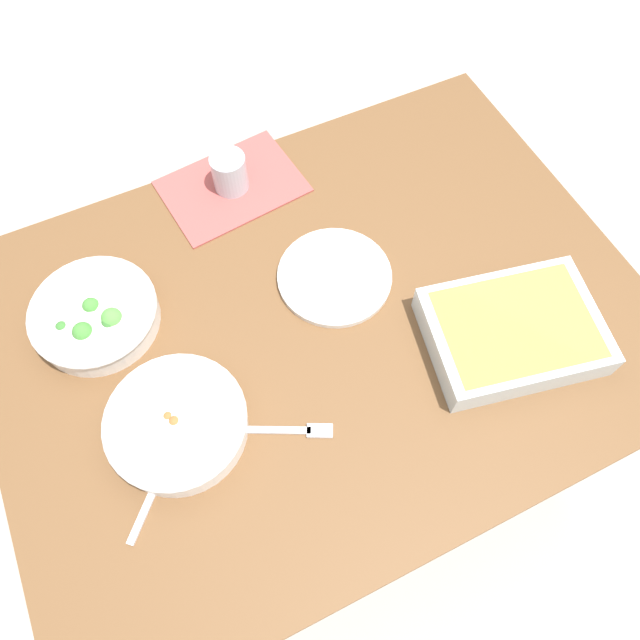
% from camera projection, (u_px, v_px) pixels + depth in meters
% --- Properties ---
extents(ground_plane, '(6.00, 6.00, 0.00)m').
position_uv_depth(ground_plane, '(320.00, 438.00, 1.77)').
color(ground_plane, '#B2A899').
extents(dining_table, '(1.20, 0.90, 0.74)m').
position_uv_depth(dining_table, '(320.00, 341.00, 1.20)').
color(dining_table, brown).
rests_on(dining_table, ground_plane).
extents(placemat, '(0.30, 0.23, 0.00)m').
position_uv_depth(placemat, '(232.00, 186.00, 1.26)').
color(placemat, '#B24C47').
rests_on(placemat, dining_table).
extents(stew_bowl, '(0.24, 0.24, 0.06)m').
position_uv_depth(stew_bowl, '(177.00, 424.00, 0.99)').
color(stew_bowl, white).
rests_on(stew_bowl, dining_table).
extents(broccoli_bowl, '(0.23, 0.23, 0.07)m').
position_uv_depth(broccoli_bowl, '(95.00, 315.00, 1.09)').
color(broccoli_bowl, white).
rests_on(broccoli_bowl, dining_table).
extents(baking_dish, '(0.34, 0.28, 0.06)m').
position_uv_depth(baking_dish, '(513.00, 331.00, 1.07)').
color(baking_dish, silver).
rests_on(baking_dish, dining_table).
extents(drink_cup, '(0.07, 0.07, 0.08)m').
position_uv_depth(drink_cup, '(230.00, 174.00, 1.23)').
color(drink_cup, '#B2BCC6').
rests_on(drink_cup, dining_table).
extents(side_plate, '(0.22, 0.22, 0.01)m').
position_uv_depth(side_plate, '(335.00, 276.00, 1.15)').
color(side_plate, silver).
rests_on(side_plate, dining_table).
extents(spoon_by_stew, '(0.13, 0.14, 0.01)m').
position_uv_depth(spoon_by_stew, '(160.00, 475.00, 0.98)').
color(spoon_by_stew, silver).
rests_on(spoon_by_stew, dining_table).
extents(spoon_by_broccoli, '(0.17, 0.08, 0.01)m').
position_uv_depth(spoon_by_broccoli, '(118.00, 306.00, 1.13)').
color(spoon_by_broccoli, silver).
rests_on(spoon_by_broccoli, dining_table).
extents(fork_on_table, '(0.17, 0.09, 0.01)m').
position_uv_depth(fork_on_table, '(289.00, 430.00, 1.01)').
color(fork_on_table, silver).
rests_on(fork_on_table, dining_table).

